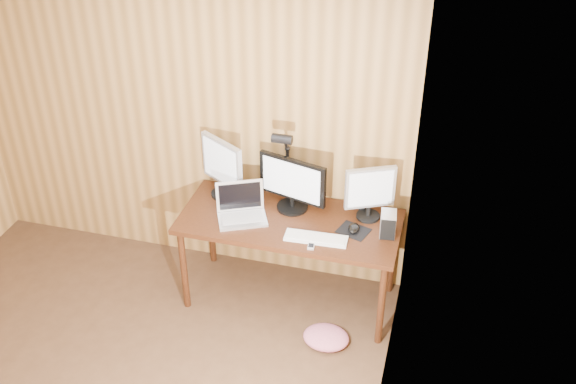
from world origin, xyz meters
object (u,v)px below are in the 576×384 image
at_px(monitor_left, 222,166).
at_px(monitor_right, 370,192).
at_px(mouse, 354,228).
at_px(desk_lamp, 285,155).
at_px(laptop, 241,209).
at_px(hard_drive, 388,224).
at_px(keyboard, 316,238).
at_px(desk, 292,227).
at_px(phone, 311,246).
at_px(monitor_center, 292,183).
at_px(speaker, 362,204).

height_order(monitor_left, monitor_right, monitor_left).
height_order(mouse, desk_lamp, desk_lamp).
bearing_deg(laptop, monitor_left, 108.04).
xyz_separation_m(hard_drive, desk_lamp, (-0.81, 0.22, 0.31)).
height_order(keyboard, mouse, mouse).
height_order(desk, phone, phone).
bearing_deg(desk, desk_lamp, 122.54).
distance_m(keyboard, hard_drive, 0.51).
bearing_deg(monitor_center, phone, -44.55).
bearing_deg(phone, monitor_left, 143.31).
xyz_separation_m(mouse, hard_drive, (0.23, 0.03, 0.06)).
height_order(mouse, speaker, speaker).
xyz_separation_m(speaker, desk_lamp, (-0.58, -0.02, 0.34)).
bearing_deg(monitor_left, phone, 1.09).
xyz_separation_m(monitor_center, laptop, (-0.33, -0.19, -0.15)).
bearing_deg(monitor_center, desk_lamp, 149.74).
height_order(phone, desk_lamp, desk_lamp).
relative_size(monitor_left, laptop, 1.10).
relative_size(desk, keyboard, 3.60).
xyz_separation_m(hard_drive, phone, (-0.48, -0.28, -0.08)).
bearing_deg(mouse, monitor_center, 166.94).
height_order(monitor_left, mouse, monitor_left).
height_order(laptop, phone, laptop).
xyz_separation_m(monitor_right, keyboard, (-0.31, -0.36, -0.21)).
relative_size(desk, monitor_center, 3.06).
height_order(monitor_left, desk_lamp, desk_lamp).
height_order(monitor_right, laptop, monitor_right).
bearing_deg(monitor_left, monitor_right, 30.22).
xyz_separation_m(monitor_left, phone, (0.80, -0.46, -0.25)).
bearing_deg(monitor_left, desk, 19.39).
xyz_separation_m(monitor_right, hard_drive, (0.16, -0.17, -0.14)).
distance_m(monitor_left, mouse, 1.09).
height_order(laptop, hard_drive, laptop).
bearing_deg(monitor_left, desk_lamp, 35.72).
bearing_deg(desk, monitor_center, 104.99).
bearing_deg(keyboard, monitor_right, 46.84).
bearing_deg(desk, mouse, -10.84).
bearing_deg(desk, monitor_right, 10.75).
bearing_deg(keyboard, monitor_left, 152.77).
relative_size(keyboard, desk_lamp, 0.70).
height_order(phone, speaker, speaker).
bearing_deg(hard_drive, monitor_left, 165.30).
height_order(monitor_right, hard_drive, monitor_right).
height_order(monitor_center, desk_lamp, desk_lamp).
bearing_deg(desk, speaker, 20.23).
relative_size(hard_drive, speaker, 1.51).
distance_m(mouse, speaker, 0.27).
distance_m(phone, speaker, 0.58).
distance_m(monitor_left, phone, 0.95).
distance_m(monitor_center, desk_lamp, 0.21).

